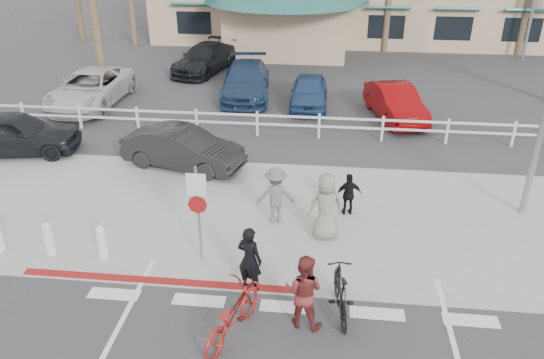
# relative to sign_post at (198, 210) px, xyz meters

# --- Properties ---
(ground) EXTENTS (140.00, 140.00, 0.00)m
(ground) POSITION_rel_sign_post_xyz_m (2.30, -2.20, -1.45)
(ground) COLOR #333335
(sidewalk_plaza) EXTENTS (22.00, 7.00, 0.01)m
(sidewalk_plaza) POSITION_rel_sign_post_xyz_m (2.30, 2.30, -1.44)
(sidewalk_plaza) COLOR gray
(sidewalk_plaza) RESTS_ON ground
(cross_street) EXTENTS (40.00, 5.00, 0.01)m
(cross_street) POSITION_rel_sign_post_xyz_m (2.30, 6.30, -1.45)
(cross_street) COLOR #333335
(cross_street) RESTS_ON ground
(parking_lot) EXTENTS (50.00, 16.00, 0.01)m
(parking_lot) POSITION_rel_sign_post_xyz_m (2.30, 15.80, -1.45)
(parking_lot) COLOR #333335
(parking_lot) RESTS_ON ground
(curb_red) EXTENTS (7.00, 0.25, 0.02)m
(curb_red) POSITION_rel_sign_post_xyz_m (-0.70, -1.00, -1.44)
(curb_red) COLOR maroon
(curb_red) RESTS_ON ground
(rail_fence) EXTENTS (29.40, 0.16, 1.00)m
(rail_fence) POSITION_rel_sign_post_xyz_m (2.80, 8.30, -0.95)
(rail_fence) COLOR silver
(rail_fence) RESTS_ON ground
(sign_post) EXTENTS (0.50, 0.10, 2.90)m
(sign_post) POSITION_rel_sign_post_xyz_m (0.00, 0.00, 0.00)
(sign_post) COLOR gray
(sign_post) RESTS_ON ground
(bollard_0) EXTENTS (0.26, 0.26, 0.95)m
(bollard_0) POSITION_rel_sign_post_xyz_m (-2.50, -0.20, -0.97)
(bollard_0) COLOR silver
(bollard_0) RESTS_ON ground
(bollard_1) EXTENTS (0.26, 0.26, 0.95)m
(bollard_1) POSITION_rel_sign_post_xyz_m (-3.90, -0.20, -0.97)
(bollard_1) COLOR silver
(bollard_1) RESTS_ON ground
(bike_red) EXTENTS (1.41, 2.22, 1.10)m
(bike_red) POSITION_rel_sign_post_xyz_m (1.26, -2.58, -0.90)
(bike_red) COLOR maroon
(bike_red) RESTS_ON ground
(rider_red) EXTENTS (0.72, 0.60, 1.68)m
(rider_red) POSITION_rel_sign_post_xyz_m (1.40, -1.05, -0.61)
(rider_red) COLOR black
(rider_red) RESTS_ON ground
(bike_black) EXTENTS (0.76, 1.91, 1.11)m
(bike_black) POSITION_rel_sign_post_xyz_m (3.47, -1.64, -0.89)
(bike_black) COLOR black
(bike_black) RESTS_ON ground
(rider_black) EXTENTS (0.97, 0.83, 1.73)m
(rider_black) POSITION_rel_sign_post_xyz_m (2.69, -2.06, -0.59)
(rider_black) COLOR maroon
(rider_black) RESTS_ON ground
(pedestrian_a) EXTENTS (1.15, 0.76, 1.67)m
(pedestrian_a) POSITION_rel_sign_post_xyz_m (1.68, 2.04, -0.62)
(pedestrian_a) COLOR slate
(pedestrian_a) RESTS_ON ground
(pedestrian_child) EXTENTS (0.80, 0.46, 1.29)m
(pedestrian_child) POSITION_rel_sign_post_xyz_m (3.72, 2.67, -0.81)
(pedestrian_child) COLOR black
(pedestrian_child) RESTS_ON ground
(pedestrian_b) EXTENTS (1.02, 0.78, 1.88)m
(pedestrian_b) POSITION_rel_sign_post_xyz_m (3.08, 1.38, -0.51)
(pedestrian_b) COLOR gray
(pedestrian_b) RESTS_ON ground
(car_white_sedan) EXTENTS (4.41, 2.49, 1.38)m
(car_white_sedan) POSITION_rel_sign_post_xyz_m (-1.83, 5.25, -0.76)
(car_white_sedan) COLOR black
(car_white_sedan) RESTS_ON ground
(car_red_compact) EXTENTS (4.84, 2.64, 1.56)m
(car_red_compact) POSITION_rel_sign_post_xyz_m (-8.16, 5.70, -0.67)
(car_red_compact) COLOR black
(car_red_compact) RESTS_ON ground
(lot_car_0) EXTENTS (2.64, 5.56, 1.53)m
(lot_car_0) POSITION_rel_sign_post_xyz_m (-7.63, 11.15, -0.68)
(lot_car_0) COLOR silver
(lot_car_0) RESTS_ON ground
(lot_car_1) EXTENTS (2.68, 5.47, 1.53)m
(lot_car_1) POSITION_rel_sign_post_xyz_m (-0.88, 13.10, -0.68)
(lot_car_1) COLOR navy
(lot_car_1) RESTS_ON ground
(lot_car_2) EXTENTS (1.63, 3.99, 1.36)m
(lot_car_2) POSITION_rel_sign_post_xyz_m (2.13, 12.03, -0.77)
(lot_car_2) COLOR navy
(lot_car_2) RESTS_ON ground
(lot_car_3) EXTENTS (2.54, 4.56, 1.42)m
(lot_car_3) POSITION_rel_sign_post_xyz_m (5.80, 10.82, -0.74)
(lot_car_3) COLOR #7F0406
(lot_car_3) RESTS_ON ground
(lot_car_4) EXTENTS (3.22, 5.36, 1.45)m
(lot_car_4) POSITION_rel_sign_post_xyz_m (-3.76, 17.07, -0.72)
(lot_car_4) COLOR black
(lot_car_4) RESTS_ON ground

